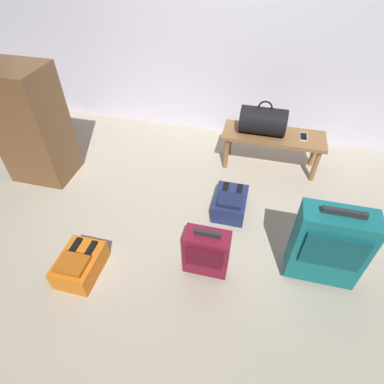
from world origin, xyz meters
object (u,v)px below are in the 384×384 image
at_px(cell_phone, 304,137).
at_px(backpack_orange, 80,264).
at_px(backpack_navy, 230,203).
at_px(suitcase_small_burgundy, 206,252).
at_px(side_cabinet, 31,126).
at_px(suitcase_upright_teal, 329,246).
at_px(duffel_bag_black, 263,121).
at_px(bench, 273,139).

relative_size(cell_phone, backpack_orange, 0.38).
height_order(backpack_orange, backpack_navy, same).
distance_m(suitcase_small_burgundy, side_cabinet, 2.02).
relative_size(cell_phone, suitcase_upright_teal, 0.21).
bearing_deg(duffel_bag_black, backpack_orange, -124.73).
xyz_separation_m(backpack_orange, side_cabinet, (-0.92, 1.01, 0.46)).
xyz_separation_m(cell_phone, suitcase_upright_teal, (0.15, -1.29, -0.03)).
bearing_deg(suitcase_small_burgundy, side_cabinet, 156.85).
xyz_separation_m(duffel_bag_black, backpack_navy, (-0.17, -0.76, -0.43)).
bearing_deg(side_cabinet, backpack_navy, -3.08).
bearing_deg(side_cabinet, bench, 16.52).
bearing_deg(backpack_navy, side_cabinet, 176.92).
height_order(backpack_orange, side_cabinet, side_cabinet).
height_order(bench, duffel_bag_black, duffel_bag_black).
height_order(bench, cell_phone, cell_phone).
bearing_deg(side_cabinet, backpack_orange, -47.59).
bearing_deg(bench, suitcase_small_burgundy, -104.59).
bearing_deg(suitcase_upright_teal, suitcase_small_burgundy, -168.87).
distance_m(suitcase_small_burgundy, backpack_navy, 0.70).
bearing_deg(duffel_bag_black, cell_phone, 2.03).
relative_size(backpack_navy, side_cabinet, 0.35).
bearing_deg(suitcase_small_burgundy, backpack_navy, 83.41).
bearing_deg(duffel_bag_black, backpack_navy, -102.50).
relative_size(bench, backpack_orange, 2.63).
xyz_separation_m(cell_phone, suitcase_small_burgundy, (-0.66, -1.45, -0.16)).
bearing_deg(duffel_bag_black, suitcase_upright_teal, -66.33).
relative_size(duffel_bag_black, side_cabinet, 0.40).
distance_m(bench, suitcase_upright_teal, 1.35).
bearing_deg(backpack_orange, backpack_navy, 42.63).
relative_size(cell_phone, suitcase_small_burgundy, 0.31).
xyz_separation_m(bench, suitcase_upright_teal, (0.43, -1.28, 0.03)).
distance_m(bench, backpack_navy, 0.85).
bearing_deg(bench, suitcase_upright_teal, -71.31).
bearing_deg(duffel_bag_black, side_cabinet, -162.52).
height_order(duffel_bag_black, side_cabinet, side_cabinet).
xyz_separation_m(duffel_bag_black, cell_phone, (0.41, 0.01, -0.13)).
bearing_deg(bench, cell_phone, 2.95).
relative_size(suitcase_small_burgundy, side_cabinet, 0.42).
xyz_separation_m(cell_phone, backpack_navy, (-0.58, -0.77, -0.30)).
height_order(cell_phone, suitcase_upright_teal, suitcase_upright_teal).
xyz_separation_m(backpack_orange, backpack_navy, (0.99, 0.91, 0.00)).
distance_m(backpack_orange, backpack_navy, 1.34).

